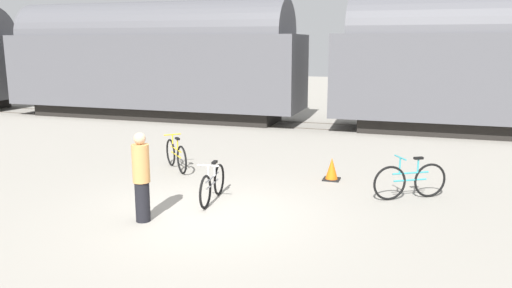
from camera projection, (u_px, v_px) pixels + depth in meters
name	position (u px, v px, depth m)	size (l,w,h in m)	color
ground_plane	(205.00, 214.00, 9.76)	(80.00, 80.00, 0.00)	gray
freight_train	(318.00, 60.00, 19.48)	(57.02, 2.95, 5.01)	black
rail_near	(312.00, 129.00, 19.34)	(69.02, 0.07, 0.01)	#4C4238
rail_far	(320.00, 123.00, 20.67)	(69.02, 0.07, 0.01)	#4C4238
bicycle_silver	(212.00, 184.00, 10.49)	(0.46, 1.64, 0.86)	black
bicycle_yellow	(176.00, 155.00, 13.11)	(1.23, 1.26, 0.91)	black
bicycle_teal	(410.00, 181.00, 10.65)	(1.48, 0.93, 0.94)	black
person_in_tan	(141.00, 177.00, 9.22)	(0.32, 0.32, 1.69)	black
traffic_cone	(332.00, 170.00, 12.14)	(0.40, 0.40, 0.55)	black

